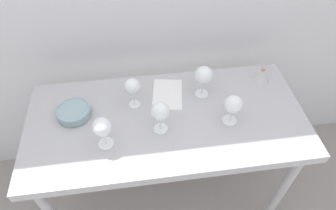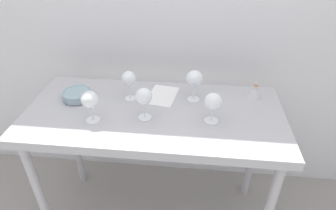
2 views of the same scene
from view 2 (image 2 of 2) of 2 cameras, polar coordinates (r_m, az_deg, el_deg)
The scene contains 10 objects.
back_wall at distance 1.84m, azimuth -0.80°, elevation 18.18°, with size 3.80×0.04×2.60m, color silver.
steel_counter at distance 1.62m, azimuth -2.71°, elevation -4.26°, with size 1.40×0.65×0.90m.
wine_glass_near_center at distance 1.44m, azimuth -4.84°, elevation 1.56°, with size 0.09×0.09×0.17m.
wine_glass_far_right at distance 1.59m, azimuth 5.26°, elevation 5.13°, with size 0.09×0.09×0.18m.
wine_glass_near_right at distance 1.43m, azimuth 8.96°, elevation 0.54°, with size 0.09×0.09×0.16m.
wine_glass_far_left at distance 1.61m, azimuth -7.83°, elevation 5.13°, with size 0.08×0.08×0.17m.
wine_glass_near_left at distance 1.47m, azimuth -15.30°, elevation 0.88°, with size 0.09×0.09×0.17m.
tasting_sheet_upper at distance 1.69m, azimuth -1.14°, elevation 1.92°, with size 0.16×0.23×0.00m, color white.
tasting_bowl at distance 1.72m, azimuth -17.66°, elevation 2.02°, with size 0.17×0.17×0.05m.
decanter_funnel at distance 1.72m, azimuth 16.89°, elevation 2.63°, with size 0.09×0.09×0.12m.
Camera 2 is at (0.21, -1.27, 1.78)m, focal length 30.63 mm.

